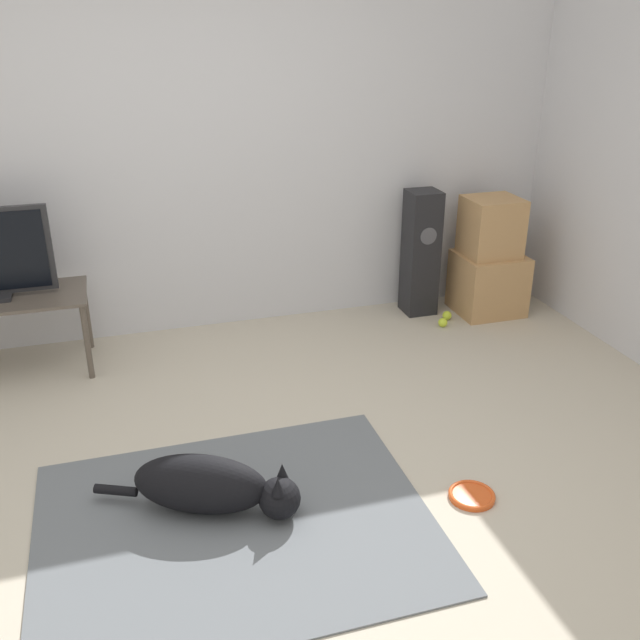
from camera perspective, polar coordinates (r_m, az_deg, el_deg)
The scene contains 10 objects.
ground_plane at distance 3.42m, azimuth -3.95°, elevation -14.17°, with size 12.00×12.00×0.00m, color #BCB29E.
wall_back at distance 4.84m, azimuth -10.26°, elevation 13.65°, with size 8.00×0.06×2.55m.
area_rug at distance 3.29m, azimuth -6.77°, elevation -15.94°, with size 1.72×1.39×0.01m.
dog at distance 3.29m, azimuth -8.65°, elevation -13.00°, with size 0.89×0.48×0.28m.
frisbee at distance 3.49m, azimuth 12.05°, elevation -13.56°, with size 0.22×0.22×0.03m.
cardboard_box_lower at distance 5.42m, azimuth 13.29°, elevation 2.88°, with size 0.47×0.43×0.44m.
cardboard_box_upper at distance 5.28m, azimuth 13.55°, elevation 7.26°, with size 0.38×0.35×0.42m.
floor_speaker at distance 5.24m, azimuth 8.06°, elevation 5.34°, with size 0.22×0.23×0.92m.
tennis_ball_by_boxes at distance 5.15m, azimuth 9.80°, elevation -0.19°, with size 0.07×0.07×0.07m.
tennis_ball_near_speaker at distance 5.28m, azimuth 10.12°, elevation 0.36°, with size 0.07×0.07×0.07m.
Camera 1 is at (-0.56, -2.64, 2.10)m, focal length 40.00 mm.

